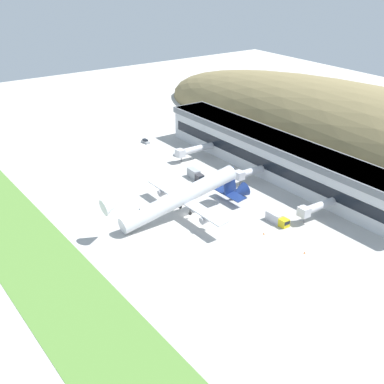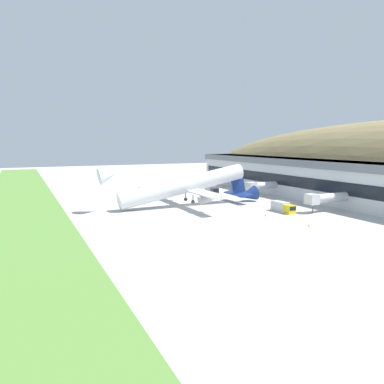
# 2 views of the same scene
# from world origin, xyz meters

# --- Properties ---
(ground_plane) EXTENTS (432.67, 432.67, 0.00)m
(ground_plane) POSITION_xyz_m (0.00, 0.00, 0.00)
(ground_plane) COLOR #B7B5AF
(grass_strip_foreground) EXTENTS (389.41, 22.81, 0.08)m
(grass_strip_foreground) POSITION_xyz_m (0.00, -48.75, 0.04)
(grass_strip_foreground) COLOR #568438
(grass_strip_foreground) RESTS_ON ground_plane
(terminal_building) EXTENTS (118.73, 15.62, 13.83)m
(terminal_building) POSITION_xyz_m (-6.89, 45.83, 7.82)
(terminal_building) COLOR silver
(terminal_building) RESTS_ON ground_plane
(jetway_0) EXTENTS (3.38, 16.95, 5.43)m
(jetway_0) POSITION_xyz_m (-38.71, 29.24, 3.99)
(jetway_0) COLOR silver
(jetway_0) RESTS_ON ground_plane
(jetway_1) EXTENTS (3.38, 12.27, 5.43)m
(jetway_1) POSITION_xyz_m (-8.32, 31.72, 3.99)
(jetway_1) COLOR silver
(jetway_1) RESTS_ON ground_plane
(jetway_2) EXTENTS (3.38, 14.36, 5.43)m
(jetway_2) POSITION_xyz_m (25.05, 30.60, 3.99)
(jetway_2) COLOR silver
(jetway_2) RESTS_ON ground_plane
(cargo_airplane) EXTENTS (39.29, 53.27, 14.51)m
(cargo_airplane) POSITION_xyz_m (-0.10, -1.78, 6.37)
(cargo_airplane) COLOR silver
(service_car_0) EXTENTS (3.93, 2.03, 1.41)m
(service_car_0) POSITION_xyz_m (-45.14, 26.26, 0.58)
(service_car_0) COLOR #999EA3
(service_car_0) RESTS_ON ground_plane
(service_car_1) EXTENTS (4.54, 1.79, 1.57)m
(service_car_1) POSITION_xyz_m (-66.74, 23.74, 0.65)
(service_car_1) COLOR #999EA3
(service_car_1) RESTS_ON ground_plane
(fuel_truck) EXTENTS (8.50, 3.16, 3.31)m
(fuel_truck) POSITION_xyz_m (-22.23, 18.72, 1.57)
(fuel_truck) COLOR #333338
(fuel_truck) RESTS_ON ground_plane
(box_truck) EXTENTS (8.32, 2.71, 2.88)m
(box_truck) POSITION_xyz_m (20.25, 19.48, 1.38)
(box_truck) COLOR gold
(box_truck) RESTS_ON ground_plane
(traffic_cone_0) EXTENTS (0.52, 0.52, 0.58)m
(traffic_cone_0) POSITION_xyz_m (37.82, 13.32, 0.28)
(traffic_cone_0) COLOR orange
(traffic_cone_0) RESTS_ON ground_plane
(traffic_cone_1) EXTENTS (0.52, 0.52, 0.58)m
(traffic_cone_1) POSITION_xyz_m (23.28, 11.36, 0.28)
(traffic_cone_1) COLOR orange
(traffic_cone_1) RESTS_ON ground_plane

